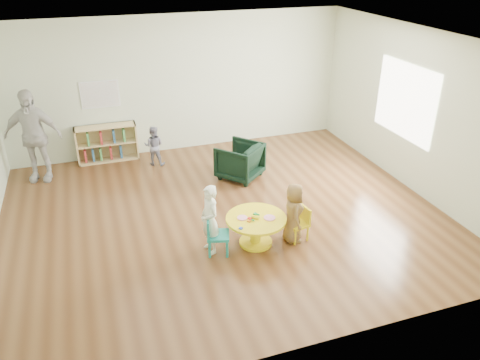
{
  "coord_description": "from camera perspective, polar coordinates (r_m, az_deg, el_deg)",
  "views": [
    {
      "loc": [
        -1.86,
        -6.35,
        4.0
      ],
      "look_at": [
        0.19,
        -0.3,
        0.75
      ],
      "focal_mm": 35.0,
      "sensor_mm": 36.0,
      "label": 1
    }
  ],
  "objects": [
    {
      "name": "child_left",
      "position": [
        6.61,
        -3.71,
        -4.85
      ],
      "size": [
        0.31,
        0.42,
        1.05
      ],
      "primitive_type": "imported",
      "rotation": [
        0.0,
        0.0,
        -1.4
      ],
      "color": "white",
      "rests_on": "ground"
    },
    {
      "name": "activity_table",
      "position": [
        6.88,
        1.96,
        -5.58
      ],
      "size": [
        0.89,
        0.89,
        0.49
      ],
      "rotation": [
        0.0,
        0.0,
        -0.12
      ],
      "color": "yellow",
      "rests_on": "ground"
    },
    {
      "name": "room",
      "position": [
        6.95,
        -2.2,
        9.26
      ],
      "size": [
        7.1,
        7.0,
        2.8
      ],
      "color": "#55341B",
      "rests_on": "ground"
    },
    {
      "name": "kid_chair_left",
      "position": [
        6.69,
        -3.06,
        -6.61
      ],
      "size": [
        0.39,
        0.39,
        0.58
      ],
      "rotation": [
        0.0,
        0.0,
        -1.86
      ],
      "color": "teal",
      "rests_on": "ground"
    },
    {
      "name": "adult_caretaker",
      "position": [
        9.32,
        -23.93,
        4.93
      ],
      "size": [
        1.09,
        0.67,
        1.74
      ],
      "primitive_type": "imported",
      "rotation": [
        0.0,
        0.0,
        -0.25
      ],
      "color": "silver",
      "rests_on": "ground"
    },
    {
      "name": "kid_chair_right",
      "position": [
        7.05,
        7.31,
        -5.13
      ],
      "size": [
        0.33,
        0.33,
        0.53
      ],
      "rotation": [
        0.0,
        0.0,
        1.74
      ],
      "color": "yellow",
      "rests_on": "ground"
    },
    {
      "name": "armchair",
      "position": [
        8.8,
        -0.03,
        2.35
      ],
      "size": [
        1.04,
        1.04,
        0.68
      ],
      "primitive_type": "imported",
      "rotation": [
        0.0,
        0.0,
        3.86
      ],
      "color": "black",
      "rests_on": "ground"
    },
    {
      "name": "toddler",
      "position": [
        9.46,
        -10.45,
        4.14
      ],
      "size": [
        0.48,
        0.43,
        0.81
      ],
      "primitive_type": "imported",
      "rotation": [
        0.0,
        0.0,
        2.75
      ],
      "color": "#1B1C43",
      "rests_on": "ground"
    },
    {
      "name": "bookshelf",
      "position": [
        9.91,
        -15.99,
        4.33
      ],
      "size": [
        1.2,
        0.3,
        0.75
      ],
      "color": "tan",
      "rests_on": "ground"
    },
    {
      "name": "child_right",
      "position": [
        6.91,
        6.52,
        -4.01
      ],
      "size": [
        0.39,
        0.51,
        0.93
      ],
      "primitive_type": "imported",
      "rotation": [
        0.0,
        0.0,
        1.36
      ],
      "color": "gold",
      "rests_on": "ground"
    },
    {
      "name": "alphabet_poster",
      "position": [
        9.71,
        -16.7,
        9.97
      ],
      "size": [
        0.74,
        0.01,
        0.54
      ],
      "color": "white",
      "rests_on": "ground"
    }
  ]
}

